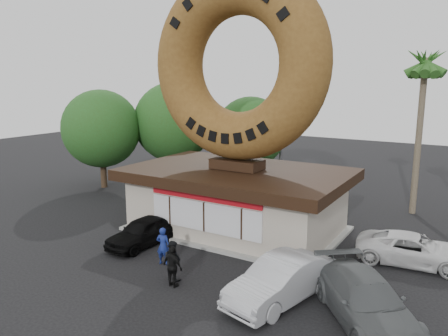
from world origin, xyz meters
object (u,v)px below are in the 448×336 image
car_grey (365,300)px  person_center (173,260)px  donut_shop (237,197)px  car_silver (281,280)px  car_black (143,232)px  giant_donut (238,65)px  street_lamp (283,126)px  person_right (173,267)px  person_left (163,246)px  car_white (414,250)px

car_grey → person_center: bearing=148.1°
donut_shop → car_silver: (5.11, -5.76, -0.98)m
donut_shop → car_black: donut_shop is taller
car_silver → donut_shop: bearing=145.4°
donut_shop → car_black: 5.18m
giant_donut → person_center: bearing=-83.5°
person_center → donut_shop: bearing=-78.7°
street_lamp → car_silver: 17.63m
giant_donut → car_black: bearing=-123.0°
car_black → car_silver: (7.87, -1.51, 0.12)m
giant_donut → car_grey: bearing=-35.0°
donut_shop → car_grey: 9.85m
giant_donut → car_silver: 10.93m
person_center → car_silver: 4.42m
person_right → car_silver: bearing=-156.0°
person_left → car_grey: person_left is taller
street_lamp → car_white: size_ratio=1.69×
giant_donut → street_lamp: bearing=100.5°
donut_shop → car_silver: bearing=-48.4°
street_lamp → person_left: street_lamp is taller
car_black → car_white: bearing=24.4°
giant_donut → person_right: bearing=-80.7°
car_black → car_white: (11.45, 4.39, -0.01)m
person_left → giant_donut: bearing=-111.6°
street_lamp → person_left: bearing=-85.1°
street_lamp → car_silver: (6.96, -15.77, -3.70)m
donut_shop → person_right: 7.07m
car_silver → street_lamp: bearing=127.7°
donut_shop → car_grey: bearing=-34.9°
donut_shop → car_grey: (8.03, -5.61, -1.00)m
donut_shop → giant_donut: giant_donut is taller
street_lamp → car_black: street_lamp is taller
person_left → car_black: 2.56m
donut_shop → person_right: bearing=-80.7°
donut_shop → person_right: donut_shop is taller
car_silver → person_left: bearing=-169.2°
giant_donut → street_lamp: (-1.86, 10.00, -4.05)m
giant_donut → person_left: (-0.52, -5.47, -7.71)m
person_center → car_white: (7.95, 6.56, -0.15)m
person_right → car_grey: 7.02m
giant_donut → car_silver: bearing=-48.5°
street_lamp → car_silver: bearing=-66.2°
giant_donut → person_right: 10.44m
street_lamp → car_grey: 18.86m
street_lamp → giant_donut: bearing=-79.5°
street_lamp → car_silver: size_ratio=1.68×
person_center → car_grey: (7.30, 0.81, -0.04)m
giant_donut → street_lamp: size_ratio=1.18×
person_left → car_white: person_left is taller
car_black → car_white: car_black is taller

